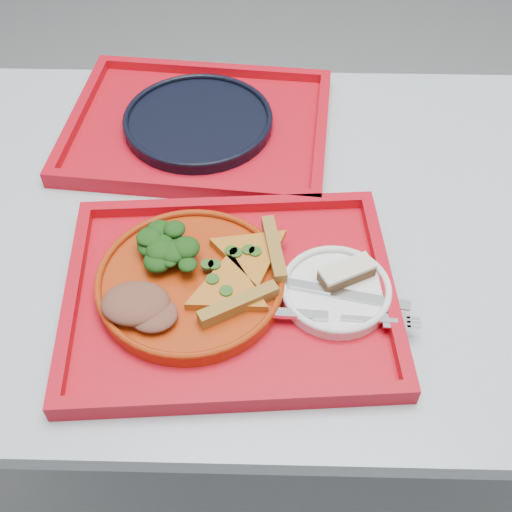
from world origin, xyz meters
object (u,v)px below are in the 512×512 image
Objects in this scene: navy_plate at (198,122)px; tray_far at (199,129)px; tray_main at (230,296)px; dessert_bar at (347,273)px; dinner_plate at (191,283)px.

tray_far is at bearing 0.00° from navy_plate.
navy_plate is at bearing 97.00° from tray_main.
dessert_bar reaches higher than tray_far.
navy_plate is 3.17× the size of dessert_bar.
navy_plate reaches higher than tray_main.
tray_main is 0.06m from dinner_plate.
tray_far is 1.73× the size of dinner_plate.
dessert_bar is at bearing 2.95° from dinner_plate.
tray_far is at bearing 96.64° from dessert_bar.
dessert_bar is at bearing -50.79° from tray_far.
dinner_plate is at bearing 155.80° from dessert_bar.
tray_far is 0.42m from dessert_bar.
dessert_bar is (0.21, 0.01, 0.02)m from dinner_plate.
tray_main is 1.00× the size of tray_far.
tray_far is 5.48× the size of dessert_bar.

